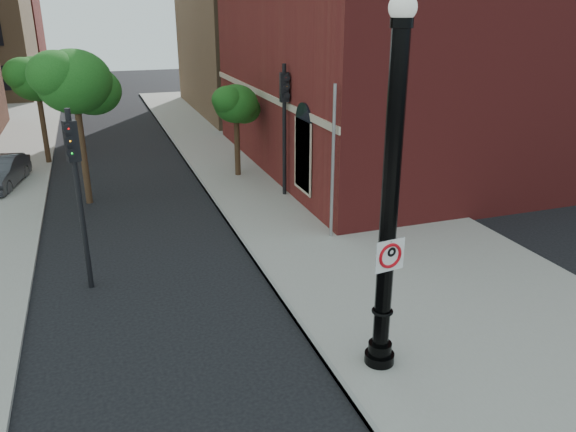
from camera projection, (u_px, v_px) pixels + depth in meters
name	position (u px, v px, depth m)	size (l,w,h in m)	color
ground	(230.00, 383.00, 11.12)	(120.00, 120.00, 0.00)	black
sidewalk_right	(319.00, 197.00, 21.79)	(8.00, 60.00, 0.12)	gray
curb_edge	(219.00, 208.00, 20.56)	(0.10, 60.00, 0.14)	gray
brick_wall_building	(486.00, 23.00, 26.25)	(22.30, 16.30, 12.50)	maroon
bg_building_tan_b	(344.00, 6.00, 40.13)	(22.00, 14.00, 14.00)	#8E6F4D
lamppost	(389.00, 216.00, 10.45)	(0.61, 0.61, 7.23)	black
no_parking_sign	(390.00, 255.00, 10.53)	(0.64, 0.13, 0.64)	white
parked_car	(0.00, 173.00, 22.82)	(1.36, 3.90, 1.28)	#2F3035
traffic_signal_left	(76.00, 171.00, 13.78)	(0.36, 0.41, 4.74)	black
traffic_signal_right	(284.00, 110.00, 20.76)	(0.36, 0.43, 5.06)	black
utility_pole	(333.00, 165.00, 17.09)	(0.10, 0.10, 4.90)	#999999
street_tree_a	(75.00, 83.00, 19.80)	(3.13, 2.83, 5.64)	#312113
street_tree_b	(37.00, 80.00, 25.13)	(2.74, 2.48, 4.94)	#312113
street_tree_c	(236.00, 105.00, 23.42)	(2.21, 2.00, 3.98)	#312113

